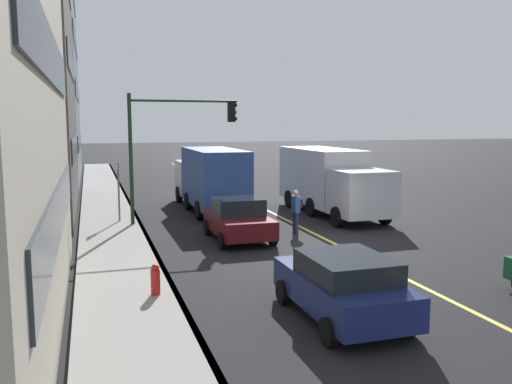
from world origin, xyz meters
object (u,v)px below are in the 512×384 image
car_navy (343,285)px  pedestrian_with_backpack (296,208)px  car_maroon (239,220)px  truck_blue (210,178)px  truck_white (330,180)px  traffic_light_mast (174,135)px  street_sign_post (118,188)px  fire_hydrant (155,282)px

car_navy → pedestrian_with_backpack: 9.47m
car_maroon → pedestrian_with_backpack: 2.58m
truck_blue → truck_white: (-2.61, -5.40, 0.00)m
car_navy → truck_white: 14.36m
car_navy → truck_blue: bearing=-1.5°
car_maroon → truck_white: size_ratio=0.46×
car_navy → traffic_light_mast: bearing=8.7°
pedestrian_with_backpack → street_sign_post: street_sign_post is taller
car_maroon → pedestrian_with_backpack: size_ratio=2.15×
car_maroon → street_sign_post: size_ratio=1.40×
street_sign_post → fire_hydrant: (-10.71, -0.31, -1.15)m
car_maroon → traffic_light_mast: traffic_light_mast is taller
pedestrian_with_backpack → fire_hydrant: size_ratio=1.90×
truck_blue → traffic_light_mast: traffic_light_mast is taller
car_maroon → fire_hydrant: 7.24m
pedestrian_with_backpack → traffic_light_mast: size_ratio=0.31×
car_navy → pedestrian_with_backpack: size_ratio=2.26×
truck_blue → fire_hydrant: 13.86m
car_maroon → traffic_light_mast: bearing=26.6°
car_maroon → fire_hydrant: (-6.10, 3.89, -0.32)m
fire_hydrant → street_sign_post: bearing=1.6°
car_maroon → pedestrian_with_backpack: bearing=-80.4°
traffic_light_mast → pedestrian_with_backpack: bearing=-126.8°
truck_blue → traffic_light_mast: 4.62m
truck_white → pedestrian_with_backpack: 5.22m
car_navy → truck_blue: 15.74m
car_navy → truck_white: (13.09, -5.82, 0.89)m
pedestrian_with_backpack → fire_hydrant: bearing=135.5°
car_navy → truck_white: bearing=-24.0°
truck_white → car_navy: bearing=156.0°
truck_blue → pedestrian_with_backpack: (-6.57, -2.07, -0.64)m
traffic_light_mast → fire_hydrant: traffic_light_mast is taller
traffic_light_mast → street_sign_post: bearing=68.9°
street_sign_post → pedestrian_with_backpack: bearing=-121.9°
car_navy → truck_blue: truck_blue is taller
traffic_light_mast → street_sign_post: traffic_light_mast is taller
traffic_light_mast → fire_hydrant: size_ratio=6.06×
truck_white → truck_blue: bearing=64.2°
truck_blue → pedestrian_with_backpack: size_ratio=4.68×
truck_white → traffic_light_mast: traffic_light_mast is taller
car_navy → traffic_light_mast: traffic_light_mast is taller
car_maroon → street_sign_post: street_sign_post is taller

